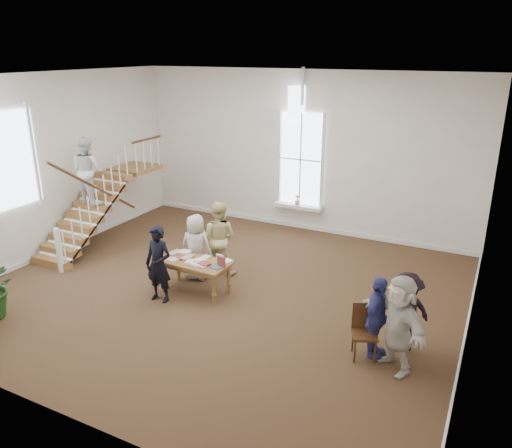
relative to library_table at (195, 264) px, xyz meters
The scene contains 11 objects.
ground 0.88m from the library_table, 38.26° to the left, with size 10.00×10.00×0.00m, color #442A1A.
room_shell 4.79m from the library_table, 84.40° to the left, with size 10.49×10.00×10.00m.
staircase 4.15m from the library_table, 163.92° to the left, with size 1.10×4.10×2.92m.
library_table is the anchor object (origin of this frame).
police_officer 0.81m from the library_table, 124.21° to the right, with size 0.60×0.39×1.64m, color black.
elderly_woman 0.70m from the library_table, 119.85° to the left, with size 0.75×0.49×1.53m, color beige.
person_yellow 1.12m from the library_table, 92.25° to the left, with size 0.85×0.66×1.74m, color beige.
woman_cluster_a 4.12m from the library_table, ahead, with size 0.86×0.36×1.48m, color #383B87.
woman_cluster_b 4.47m from the library_table, ahead, with size 0.94×0.54×1.45m, color black.
woman_cluster_c 4.55m from the library_table, 10.58° to the right, with size 1.55×0.49×1.67m, color beige.
side_chair 3.96m from the library_table, 10.14° to the right, with size 0.54×0.54×0.95m.
Camera 1 is at (5.11, -8.51, 5.03)m, focal length 35.00 mm.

